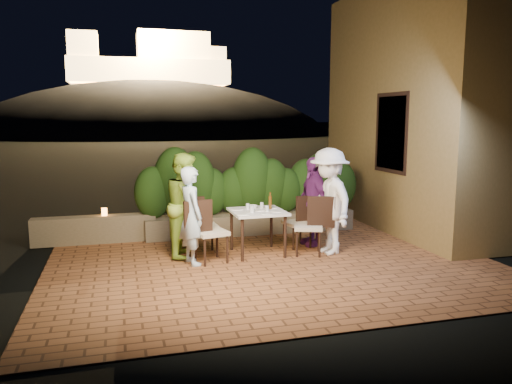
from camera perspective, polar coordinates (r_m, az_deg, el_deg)
name	(u,v)px	position (r m, az deg, el deg)	size (l,w,h in m)	color
ground	(277,267)	(7.89, 2.42, -8.60)	(400.00, 400.00, 0.00)	black
terrace_floor	(268,262)	(8.36, 1.36, -7.98)	(7.00, 6.00, 0.15)	brown
building_wall	(414,107)	(10.92, 17.65, 9.19)	(1.60, 5.00, 5.00)	olive
window_pane	(392,133)	(10.08, 15.33, 6.53)	(0.08, 1.00, 1.40)	black
window_frame	(392,133)	(10.08, 15.28, 6.53)	(0.06, 1.15, 1.55)	black
planter	(252,223)	(10.02, -0.51, -3.56)	(4.20, 0.55, 0.40)	brown
hedge	(251,186)	(9.89, -0.52, 0.69)	(4.00, 0.70, 1.10)	#1A360E
parapet	(95,229)	(9.70, -17.94, -4.09)	(2.20, 0.30, 0.50)	brown
hill	(153,165)	(67.60, -11.70, 3.06)	(52.00, 40.00, 22.00)	black
fortress	(149,52)	(67.80, -12.09, 15.35)	(26.00, 8.00, 8.00)	#FFCC7A
dining_table	(258,232)	(8.46, 0.18, -4.62)	(0.88, 0.88, 0.75)	white
plate_nw	(243,214)	(8.06, -1.46, -2.53)	(0.21, 0.21, 0.01)	white
plate_sw	(237,209)	(8.49, -2.21, -1.96)	(0.23, 0.23, 0.01)	white
plate_ne	(278,211)	(8.30, 2.49, -2.21)	(0.20, 0.20, 0.01)	white
plate_se	(272,207)	(8.65, 1.79, -1.76)	(0.23, 0.23, 0.01)	white
plate_centre	(259,210)	(8.40, 0.37, -2.07)	(0.25, 0.25, 0.01)	white
plate_front	(267,214)	(8.09, 1.25, -2.49)	(0.20, 0.20, 0.01)	white
glass_nw	(252,209)	(8.19, -0.46, -1.96)	(0.07, 0.07, 0.12)	silver
glass_sw	(248,206)	(8.49, -0.96, -1.65)	(0.06, 0.06, 0.10)	silver
glass_ne	(267,208)	(8.31, 1.27, -1.89)	(0.06, 0.06, 0.10)	silver
glass_se	(262,205)	(8.58, 0.67, -1.53)	(0.06, 0.06, 0.10)	silver
beer_bottle	(270,201)	(8.48, 1.63, -1.00)	(0.06, 0.06, 0.29)	#52310D
bowl	(252,207)	(8.63, -0.42, -1.67)	(0.18, 0.18, 0.04)	white
chair_left_front	(211,231)	(8.00, -5.18, -4.44)	(0.47, 0.47, 1.02)	black
chair_left_back	(203,225)	(8.49, -6.03, -3.80)	(0.46, 0.46, 0.99)	black
chair_right_front	(308,225)	(8.46, 5.99, -3.82)	(0.46, 0.46, 1.00)	black
chair_right_back	(297,222)	(8.93, 4.73, -3.39)	(0.43, 0.43, 0.92)	black
diner_blue	(192,216)	(7.88, -7.38, -2.70)	(0.57, 0.37, 1.55)	#BDDFF4
diner_green	(186,205)	(8.36, -8.00, -1.45)	(0.84, 0.65, 1.73)	#ACDA44
diner_white	(329,201)	(8.51, 8.32, -1.04)	(1.16, 0.67, 1.80)	white
diner_purple	(313,201)	(9.04, 6.54, -1.06)	(0.94, 0.39, 1.60)	#6F297B
parapet_lamp	(104,212)	(9.63, -16.95, -2.19)	(0.10, 0.10, 0.14)	orange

